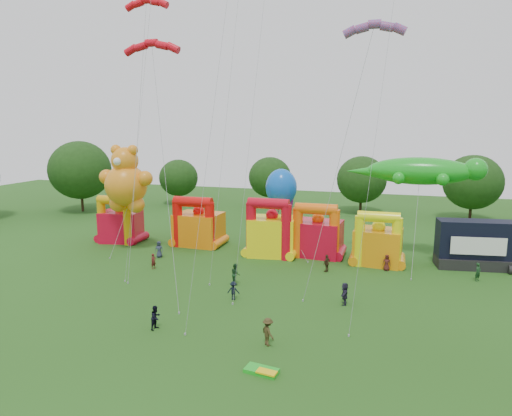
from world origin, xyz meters
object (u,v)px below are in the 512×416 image
(gecko_kite, at_px, (419,186))
(teddy_bear_kite, at_px, (126,183))
(bouncy_castle_2, at_px, (271,233))
(bouncy_castle_0, at_px, (120,224))
(octopus_kite, at_px, (289,218))
(spectator_0, at_px, (159,249))
(spectator_4, at_px, (327,263))
(stage_trailer, at_px, (476,245))

(gecko_kite, bearing_deg, teddy_bear_kite, -169.62)
(bouncy_castle_2, bearing_deg, bouncy_castle_0, 178.53)
(octopus_kite, xyz_separation_m, spectator_0, (-13.26, -6.95, -3.00))
(teddy_bear_kite, relative_size, spectator_4, 6.98)
(octopus_kite, height_order, spectator_4, octopus_kite)
(gecko_kite, height_order, octopus_kite, gecko_kite)
(stage_trailer, bearing_deg, spectator_0, -169.24)
(spectator_0, bearing_deg, stage_trailer, -1.23)
(bouncy_castle_0, height_order, stage_trailer, bouncy_castle_0)
(gecko_kite, bearing_deg, octopus_kite, -177.41)
(bouncy_castle_0, height_order, bouncy_castle_2, bouncy_castle_2)
(stage_trailer, relative_size, teddy_bear_kite, 0.64)
(gecko_kite, xyz_separation_m, spectator_4, (-8.63, -7.23, -7.23))
(octopus_kite, bearing_deg, stage_trailer, -1.84)
(stage_trailer, bearing_deg, gecko_kite, 167.73)
(bouncy_castle_2, bearing_deg, teddy_bear_kite, -170.42)
(stage_trailer, distance_m, spectator_4, 15.76)
(bouncy_castle_2, xyz_separation_m, gecko_kite, (15.58, 3.09, 5.56))
(stage_trailer, height_order, teddy_bear_kite, teddy_bear_kite)
(gecko_kite, relative_size, spectator_0, 7.92)
(bouncy_castle_2, relative_size, gecko_kite, 0.46)
(stage_trailer, height_order, spectator_0, stage_trailer)
(bouncy_castle_0, xyz_separation_m, stage_trailer, (41.47, 1.30, 0.10))
(bouncy_castle_0, height_order, gecko_kite, gecko_kite)
(stage_trailer, distance_m, gecko_kite, 8.30)
(gecko_kite, bearing_deg, bouncy_castle_2, -168.77)
(gecko_kite, bearing_deg, spectator_0, -164.49)
(gecko_kite, distance_m, spectator_0, 29.29)
(bouncy_castle_0, bearing_deg, gecko_kite, 4.14)
(stage_trailer, relative_size, octopus_kite, 0.84)
(bouncy_castle_0, xyz_separation_m, spectator_0, (8.23, -5.01, -1.38))
(gecko_kite, bearing_deg, spectator_4, -140.04)
(teddy_bear_kite, relative_size, octopus_kite, 1.31)
(octopus_kite, relative_size, spectator_4, 5.34)
(bouncy_castle_0, height_order, octopus_kite, octopus_kite)
(stage_trailer, height_order, gecko_kite, gecko_kite)
(octopus_kite, xyz_separation_m, spectator_4, (5.47, -6.59, -3.03))
(octopus_kite, bearing_deg, bouncy_castle_2, -121.04)
(gecko_kite, height_order, spectator_4, gecko_kite)
(bouncy_castle_0, distance_m, octopus_kite, 21.64)
(bouncy_castle_0, height_order, spectator_4, bouncy_castle_0)
(teddy_bear_kite, distance_m, spectator_0, 8.80)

